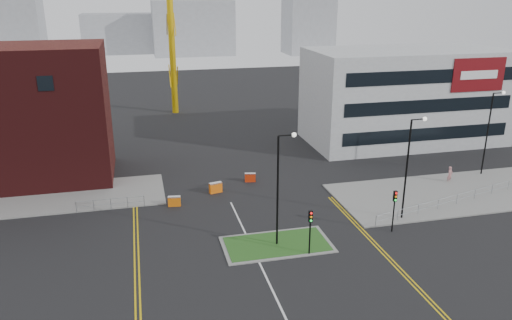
% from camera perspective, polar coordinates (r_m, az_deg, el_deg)
% --- Properties ---
extents(ground, '(200.00, 200.00, 0.00)m').
position_cam_1_polar(ground, '(33.13, 2.84, -16.52)').
color(ground, black).
rests_on(ground, ground).
extents(pavement_left, '(28.00, 8.00, 0.12)m').
position_cam_1_polar(pavement_left, '(52.93, -25.84, -4.25)').
color(pavement_left, slate).
rests_on(pavement_left, ground).
extents(pavement_right, '(24.00, 10.00, 0.12)m').
position_cam_1_polar(pavement_right, '(53.31, 21.72, -3.51)').
color(pavement_right, slate).
rests_on(pavement_right, ground).
extents(island_kerb, '(8.60, 4.60, 0.08)m').
position_cam_1_polar(island_kerb, '(40.10, 2.39, -9.62)').
color(island_kerb, slate).
rests_on(island_kerb, ground).
extents(grass_island, '(8.00, 4.00, 0.12)m').
position_cam_1_polar(grass_island, '(40.09, 2.39, -9.59)').
color(grass_island, '#23511B').
rests_on(grass_island, ground).
extents(office_block, '(25.00, 12.20, 12.00)m').
position_cam_1_polar(office_block, '(68.26, 16.63, 7.03)').
color(office_block, '#A8AAAD').
rests_on(office_block, ground).
extents(streetlamp_island, '(1.46, 0.36, 9.18)m').
position_cam_1_polar(streetlamp_island, '(37.88, 2.82, -2.42)').
color(streetlamp_island, black).
rests_on(streetlamp_island, ground).
extents(streetlamp_right_near, '(1.46, 0.36, 9.18)m').
position_cam_1_polar(streetlamp_right_near, '(44.27, 17.17, -0.07)').
color(streetlamp_right_near, black).
rests_on(streetlamp_right_near, ground).
extents(streetlamp_right_far, '(1.46, 0.36, 9.18)m').
position_cam_1_polar(streetlamp_right_far, '(58.39, 25.19, 3.47)').
color(streetlamp_right_far, black).
rests_on(streetlamp_right_far, ground).
extents(traffic_light_island, '(0.28, 0.33, 3.65)m').
position_cam_1_polar(traffic_light_island, '(37.79, 6.23, -7.29)').
color(traffic_light_island, black).
rests_on(traffic_light_island, ground).
extents(traffic_light_right, '(0.28, 0.33, 3.65)m').
position_cam_1_polar(traffic_light_right, '(42.58, 15.56, -4.79)').
color(traffic_light_right, black).
rests_on(traffic_light_right, ground).
extents(railing_left, '(6.05, 0.05, 1.10)m').
position_cam_1_polar(railing_left, '(47.66, -16.29, -4.64)').
color(railing_left, gray).
rests_on(railing_left, ground).
extents(railing_right, '(19.05, 5.05, 1.10)m').
position_cam_1_polar(railing_right, '(50.35, 22.01, -3.97)').
color(railing_right, gray).
rests_on(railing_right, ground).
extents(centre_line, '(0.15, 30.00, 0.01)m').
position_cam_1_polar(centre_line, '(34.71, 1.89, -14.66)').
color(centre_line, silver).
rests_on(centre_line, ground).
extents(yellow_left_a, '(0.12, 24.00, 0.01)m').
position_cam_1_polar(yellow_left_a, '(40.67, -13.73, -9.82)').
color(yellow_left_a, gold).
rests_on(yellow_left_a, ground).
extents(yellow_left_b, '(0.12, 24.00, 0.01)m').
position_cam_1_polar(yellow_left_b, '(40.66, -13.30, -9.79)').
color(yellow_left_b, gold).
rests_on(yellow_left_b, ground).
extents(yellow_right_a, '(0.12, 20.00, 0.01)m').
position_cam_1_polar(yellow_right_a, '(41.01, 13.46, -9.54)').
color(yellow_right_a, gold).
rests_on(yellow_right_a, ground).
extents(yellow_right_b, '(0.12, 20.00, 0.01)m').
position_cam_1_polar(yellow_right_b, '(41.14, 13.83, -9.47)').
color(yellow_right_b, gold).
rests_on(yellow_right_b, ground).
extents(skyline_a, '(18.00, 12.00, 22.00)m').
position_cam_1_polar(skyline_a, '(149.55, -26.75, 13.89)').
color(skyline_a, gray).
rests_on(skyline_a, ground).
extents(skyline_b, '(24.00, 12.00, 16.00)m').
position_cam_1_polar(skyline_b, '(157.23, -7.21, 14.75)').
color(skyline_b, gray).
rests_on(skyline_b, ground).
extents(skyline_c, '(14.00, 12.00, 28.00)m').
position_cam_1_polar(skyline_c, '(159.89, 6.05, 17.01)').
color(skyline_c, gray).
rests_on(skyline_c, ground).
extents(skyline_d, '(30.00, 12.00, 12.00)m').
position_cam_1_polar(skyline_d, '(166.34, -13.94, 13.89)').
color(skyline_d, gray).
rests_on(skyline_d, ground).
extents(pedestrian, '(0.75, 0.62, 1.75)m').
position_cam_1_polar(pedestrian, '(55.83, 21.29, -1.56)').
color(pedestrian, tan).
rests_on(pedestrian, ground).
extents(barrier_left, '(1.20, 0.53, 0.97)m').
position_cam_1_polar(barrier_left, '(47.20, -9.32, -4.62)').
color(barrier_left, orange).
rests_on(barrier_left, ground).
extents(barrier_mid, '(1.17, 0.59, 0.94)m').
position_cam_1_polar(barrier_mid, '(52.35, -0.67, -1.96)').
color(barrier_mid, red).
rests_on(barrier_mid, ground).
extents(barrier_right, '(1.33, 0.70, 1.07)m').
position_cam_1_polar(barrier_right, '(49.71, -4.64, -3.11)').
color(barrier_right, orange).
rests_on(barrier_right, ground).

